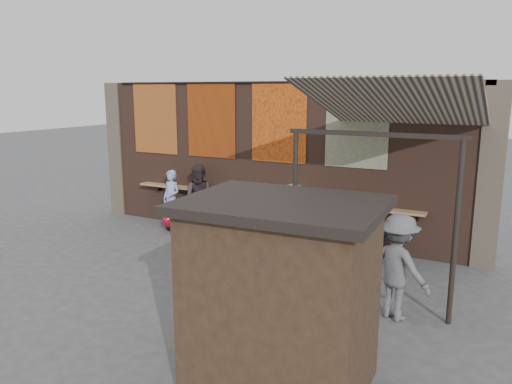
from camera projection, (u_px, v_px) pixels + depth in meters
ground at (217, 265)px, 11.04m from camera, size 70.00×70.00×0.00m
brick_wall at (271, 160)px, 12.97m from camera, size 10.00×0.40×4.00m
pier_left at (120, 149)px, 15.35m from camera, size 0.50×0.50×4.00m
pier_right at (491, 176)px, 10.59m from camera, size 0.50×0.50×4.00m
eating_counter at (265, 197)px, 12.83m from camera, size 8.00×0.32×0.05m
shelf_box at (299, 195)px, 12.33m from camera, size 0.58×0.27×0.25m
tapestry_redgold at (155, 118)px, 14.22m from camera, size 1.50×0.02×2.00m
tapestry_sun at (211, 120)px, 13.35m from camera, size 1.50×0.02×2.00m
tapestry_orange at (279, 122)px, 12.44m from camera, size 1.50×0.02×2.00m
tapestry_multi at (357, 125)px, 11.53m from camera, size 1.50×0.02×2.00m
hang_rail at (268, 82)px, 12.37m from camera, size 9.50×0.06×0.06m
scooter_stool_0 at (177, 216)px, 13.81m from camera, size 0.36×0.79×0.75m
scooter_stool_1 at (198, 216)px, 13.57m from camera, size 0.40×0.88×0.84m
scooter_stool_2 at (215, 222)px, 13.25m from camera, size 0.34×0.76×0.73m
scooter_stool_3 at (237, 223)px, 13.00m from camera, size 0.37×0.82×0.78m
scooter_stool_4 at (257, 227)px, 12.69m from camera, size 0.36×0.79×0.75m
scooter_stool_5 at (279, 229)px, 12.42m from camera, size 0.37×0.81×0.77m
scooter_stool_6 at (305, 231)px, 12.15m from camera, size 0.40×0.89×0.85m
scooter_stool_7 at (327, 236)px, 11.84m from camera, size 0.37×0.82×0.78m
scooter_stool_8 at (354, 240)px, 11.60m from camera, size 0.35×0.77×0.73m
scooter_stool_9 at (380, 244)px, 11.27m from camera, size 0.36×0.80×0.76m
diner_left at (171, 199)px, 13.86m from camera, size 0.67×0.51×1.63m
diner_right at (201, 199)px, 13.39m from camera, size 1.09×0.97×1.84m
shopper_navy at (358, 255)px, 9.24m from camera, size 1.01×0.70×1.59m
shopper_grey at (398, 267)px, 8.31m from camera, size 1.35×1.09×1.82m
shopper_tan at (293, 220)px, 11.41m from camera, size 1.00×0.96×1.73m
market_stall at (281, 300)px, 6.36m from camera, size 2.25×1.73×2.36m
stall_roof at (282, 205)px, 6.10m from camera, size 2.53×1.99×0.12m
stall_sign at (305, 242)px, 7.00m from camera, size 1.20×0.09×0.50m
stall_shelf at (304, 298)px, 7.17m from camera, size 1.81×0.18×0.06m
awning_canvas at (395, 103)px, 9.50m from camera, size 3.20×3.28×0.97m
awning_ledger at (413, 83)px, 10.79m from camera, size 3.30×0.08×0.12m
awning_header at (373, 134)px, 8.29m from camera, size 3.00×0.08×0.08m
awning_post_left at (295, 214)px, 9.24m from camera, size 0.09×0.09×3.10m
awning_post_right at (456, 234)px, 7.96m from camera, size 0.09×0.09×3.10m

